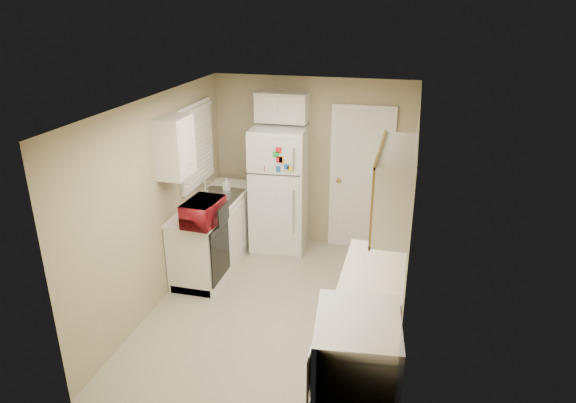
# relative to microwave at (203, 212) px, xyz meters

# --- Properties ---
(floor) EXTENTS (3.80, 3.80, 0.00)m
(floor) POSITION_rel_microwave_xyz_m (0.94, -0.18, -1.05)
(floor) COLOR #B9B49A
(floor) RESTS_ON ground
(ceiling) EXTENTS (3.80, 3.80, 0.00)m
(ceiling) POSITION_rel_microwave_xyz_m (0.94, -0.18, 1.35)
(ceiling) COLOR white
(ceiling) RESTS_ON floor
(wall_left) EXTENTS (3.80, 3.80, 0.00)m
(wall_left) POSITION_rel_microwave_xyz_m (-0.46, -0.18, 0.15)
(wall_left) COLOR tan
(wall_left) RESTS_ON floor
(wall_right) EXTENTS (3.80, 3.80, 0.00)m
(wall_right) POSITION_rel_microwave_xyz_m (2.34, -0.18, 0.15)
(wall_right) COLOR tan
(wall_right) RESTS_ON floor
(wall_back) EXTENTS (2.80, 2.80, 0.00)m
(wall_back) POSITION_rel_microwave_xyz_m (0.94, 1.72, 0.15)
(wall_back) COLOR tan
(wall_back) RESTS_ON floor
(wall_front) EXTENTS (2.80, 2.80, 0.00)m
(wall_front) POSITION_rel_microwave_xyz_m (0.94, -2.08, 0.15)
(wall_front) COLOR tan
(wall_front) RESTS_ON floor
(left_counter) EXTENTS (0.60, 1.80, 0.90)m
(left_counter) POSITION_rel_microwave_xyz_m (-0.16, 0.72, -0.60)
(left_counter) COLOR silver
(left_counter) RESTS_ON floor
(dishwasher) EXTENTS (0.03, 0.58, 0.72)m
(dishwasher) POSITION_rel_microwave_xyz_m (0.13, 0.12, -0.56)
(dishwasher) COLOR black
(dishwasher) RESTS_ON floor
(sink) EXTENTS (0.54, 0.74, 0.16)m
(sink) POSITION_rel_microwave_xyz_m (-0.16, 0.87, -0.19)
(sink) COLOR gray
(sink) RESTS_ON left_counter
(microwave) EXTENTS (0.55, 0.33, 0.35)m
(microwave) POSITION_rel_microwave_xyz_m (0.00, 0.00, 0.00)
(microwave) COLOR maroon
(microwave) RESTS_ON left_counter
(soap_bottle) EXTENTS (0.09, 0.09, 0.18)m
(soap_bottle) POSITION_rel_microwave_xyz_m (-0.14, 1.13, -0.05)
(soap_bottle) COLOR silver
(soap_bottle) RESTS_ON left_counter
(window_blinds) EXTENTS (0.10, 0.98, 1.08)m
(window_blinds) POSITION_rel_microwave_xyz_m (-0.42, 0.87, 0.55)
(window_blinds) COLOR silver
(window_blinds) RESTS_ON wall_left
(upper_cabinet_left) EXTENTS (0.30, 0.45, 0.70)m
(upper_cabinet_left) POSITION_rel_microwave_xyz_m (-0.31, 0.04, 0.75)
(upper_cabinet_left) COLOR silver
(upper_cabinet_left) RESTS_ON wall_left
(refrigerator) EXTENTS (0.78, 0.76, 1.77)m
(refrigerator) POSITION_rel_microwave_xyz_m (0.55, 1.39, -0.16)
(refrigerator) COLOR silver
(refrigerator) RESTS_ON floor
(cabinet_over_fridge) EXTENTS (0.70, 0.30, 0.40)m
(cabinet_over_fridge) POSITION_rel_microwave_xyz_m (0.54, 1.57, 0.95)
(cabinet_over_fridge) COLOR silver
(cabinet_over_fridge) RESTS_ON wall_back
(interior_door) EXTENTS (0.86, 0.06, 2.08)m
(interior_door) POSITION_rel_microwave_xyz_m (1.64, 1.68, -0.03)
(interior_door) COLOR silver
(interior_door) RESTS_ON floor
(right_counter) EXTENTS (0.60, 2.00, 0.90)m
(right_counter) POSITION_rel_microwave_xyz_m (2.04, -0.98, -0.60)
(right_counter) COLOR silver
(right_counter) RESTS_ON floor
(stove) EXTENTS (0.76, 0.90, 1.01)m
(stove) POSITION_rel_microwave_xyz_m (2.00, -1.63, -0.55)
(stove) COLOR silver
(stove) RESTS_ON floor
(upper_cabinet_right) EXTENTS (0.30, 1.20, 0.70)m
(upper_cabinet_right) POSITION_rel_microwave_xyz_m (2.19, -0.68, 0.75)
(upper_cabinet_right) COLOR silver
(upper_cabinet_right) RESTS_ON wall_right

